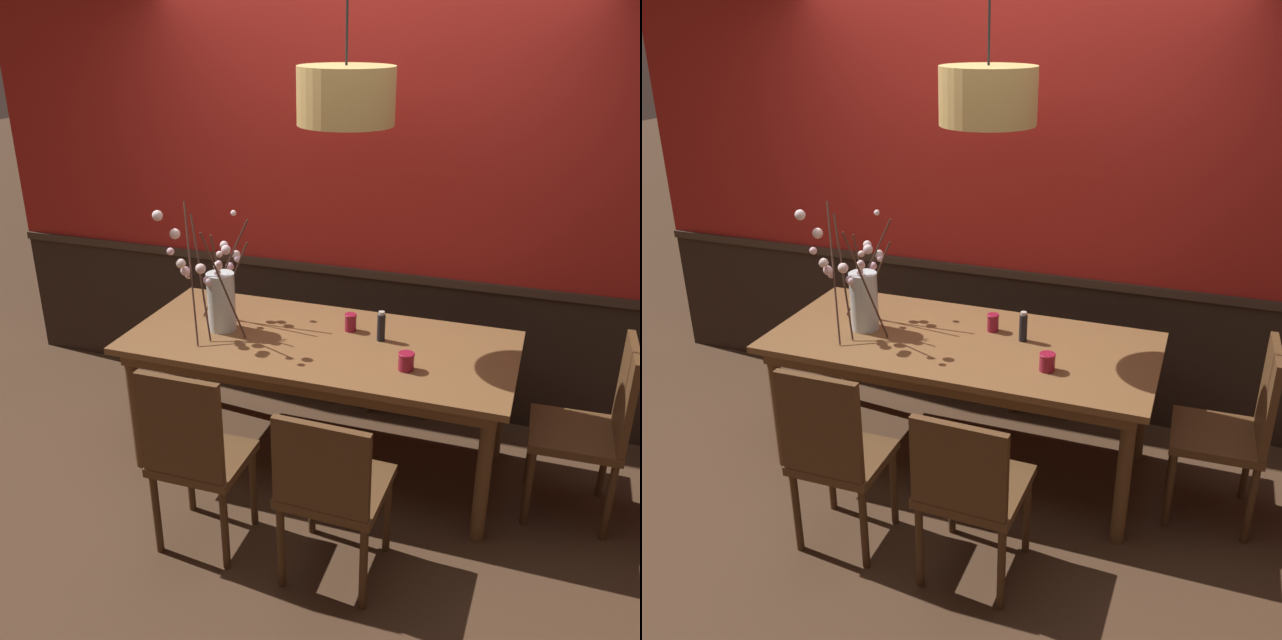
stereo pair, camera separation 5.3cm
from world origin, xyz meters
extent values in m
plane|color=#4C3321|center=(0.00, 0.00, 0.00)|extent=(24.00, 24.00, 0.00)
cube|color=#2D2119|center=(0.00, 0.82, 0.44)|extent=(5.00, 0.12, 0.87)
cube|color=#3E2E24|center=(0.00, 0.81, 0.89)|extent=(5.00, 0.14, 0.05)
cube|color=#B2231E|center=(0.00, 0.82, 1.83)|extent=(5.00, 0.12, 1.92)
cube|color=brown|center=(0.00, 0.00, 0.75)|extent=(2.06, 0.93, 0.04)
cube|color=brown|center=(0.00, 0.00, 0.69)|extent=(1.95, 0.83, 0.08)
cylinder|color=brown|center=(-0.94, -0.38, 0.36)|extent=(0.07, 0.07, 0.73)
cylinder|color=brown|center=(0.94, -0.38, 0.36)|extent=(0.07, 0.07, 0.73)
cylinder|color=brown|center=(-0.94, 0.38, 0.36)|extent=(0.07, 0.07, 0.73)
cylinder|color=brown|center=(0.94, 0.38, 0.36)|extent=(0.07, 0.07, 0.73)
cube|color=brown|center=(0.28, 0.79, 0.46)|extent=(0.45, 0.44, 0.04)
cube|color=brown|center=(0.27, 0.97, 0.69)|extent=(0.40, 0.07, 0.41)
cylinder|color=#492F1A|center=(0.48, 0.64, 0.22)|extent=(0.04, 0.04, 0.44)
cylinder|color=#492F1A|center=(0.12, 0.60, 0.22)|extent=(0.04, 0.04, 0.44)
cylinder|color=#492F1A|center=(0.45, 0.98, 0.22)|extent=(0.04, 0.04, 0.44)
cylinder|color=#492F1A|center=(0.09, 0.95, 0.22)|extent=(0.04, 0.04, 0.44)
cube|color=brown|center=(-0.30, -0.79, 0.46)|extent=(0.41, 0.39, 0.04)
cube|color=brown|center=(-0.30, -0.96, 0.73)|extent=(0.39, 0.04, 0.49)
cylinder|color=#492F1A|center=(-0.48, -0.63, 0.22)|extent=(0.04, 0.04, 0.44)
cylinder|color=#492F1A|center=(-0.13, -0.63, 0.22)|extent=(0.04, 0.04, 0.44)
cylinder|color=#492F1A|center=(-0.48, -0.96, 0.22)|extent=(0.04, 0.04, 0.44)
cylinder|color=#492F1A|center=(-0.13, -0.95, 0.22)|extent=(0.04, 0.04, 0.44)
cube|color=brown|center=(0.35, -0.78, 0.46)|extent=(0.45, 0.45, 0.04)
cube|color=brown|center=(0.34, -0.98, 0.68)|extent=(0.42, 0.05, 0.41)
cylinder|color=#492F1A|center=(0.16, -0.59, 0.22)|extent=(0.04, 0.04, 0.43)
cylinder|color=#492F1A|center=(0.54, -0.60, 0.22)|extent=(0.04, 0.04, 0.43)
cylinder|color=#492F1A|center=(0.15, -0.97, 0.22)|extent=(0.04, 0.04, 0.43)
cylinder|color=#492F1A|center=(0.53, -0.98, 0.22)|extent=(0.04, 0.04, 0.43)
cube|color=brown|center=(-0.32, 0.81, 0.46)|extent=(0.46, 0.42, 0.04)
cube|color=brown|center=(-0.32, 1.00, 0.68)|extent=(0.42, 0.05, 0.40)
cylinder|color=#492F1A|center=(-0.14, 0.63, 0.22)|extent=(0.04, 0.04, 0.44)
cylinder|color=#492F1A|center=(-0.52, 0.65, 0.22)|extent=(0.04, 0.04, 0.44)
cylinder|color=#492F1A|center=(-0.13, 0.98, 0.22)|extent=(0.04, 0.04, 0.44)
cylinder|color=#492F1A|center=(-0.51, 0.99, 0.22)|extent=(0.04, 0.04, 0.44)
cube|color=brown|center=(1.33, 0.00, 0.46)|extent=(0.44, 0.43, 0.04)
cube|color=brown|center=(1.53, 0.00, 0.72)|extent=(0.05, 0.39, 0.49)
cylinder|color=#492F1A|center=(1.15, -0.19, 0.22)|extent=(0.04, 0.04, 0.43)
cylinder|color=#492F1A|center=(1.14, 0.17, 0.22)|extent=(0.04, 0.04, 0.43)
cylinder|color=#492F1A|center=(1.52, -0.18, 0.22)|extent=(0.04, 0.04, 0.43)
cylinder|color=#492F1A|center=(1.51, 0.18, 0.22)|extent=(0.04, 0.04, 0.43)
cylinder|color=silver|center=(-0.55, -0.04, 0.93)|extent=(0.15, 0.15, 0.32)
cylinder|color=silver|center=(-0.55, -0.04, 0.80)|extent=(0.13, 0.13, 0.07)
cylinder|color=#472D23|center=(-0.47, -0.16, 1.07)|extent=(0.19, 0.11, 0.59)
sphere|color=#FFD1CF|center=(-0.43, -0.26, 1.28)|extent=(0.03, 0.03, 0.03)
sphere|color=#F5D3DF|center=(-0.43, -0.20, 1.28)|extent=(0.05, 0.05, 0.05)
sphere|color=#FFCCD9|center=(-0.46, -0.22, 1.21)|extent=(0.03, 0.03, 0.03)
cylinder|color=#472D23|center=(-0.63, -0.11, 1.08)|extent=(0.18, 0.21, 0.63)
sphere|color=silver|center=(-0.59, -0.11, 1.06)|extent=(0.04, 0.04, 0.04)
sphere|color=#F4D2D1|center=(-0.61, -0.14, 1.15)|extent=(0.05, 0.05, 0.05)
sphere|color=#F4CAE7|center=(-0.60, -0.10, 1.06)|extent=(0.04, 0.04, 0.04)
sphere|color=#FFD4CF|center=(-0.71, -0.20, 1.34)|extent=(0.05, 0.05, 0.05)
cylinder|color=#472D23|center=(-0.54, -0.05, 1.04)|extent=(0.08, 0.06, 0.54)
sphere|color=white|center=(-0.54, -0.03, 1.03)|extent=(0.05, 0.05, 0.05)
sphere|color=white|center=(-0.54, -0.09, 1.11)|extent=(0.04, 0.04, 0.04)
sphere|color=#FED8D1|center=(-0.54, -0.09, 1.15)|extent=(0.05, 0.05, 0.05)
cylinder|color=#472D23|center=(-0.55, 0.09, 1.01)|extent=(0.24, 0.05, 0.48)
sphere|color=silver|center=(-0.54, 0.15, 1.14)|extent=(0.05, 0.05, 0.05)
sphere|color=#F6CBE5|center=(-0.53, 0.13, 1.12)|extent=(0.04, 0.04, 0.04)
sphere|color=#FBC8E4|center=(-0.56, 0.05, 0.99)|extent=(0.03, 0.03, 0.03)
cylinder|color=#472D23|center=(-0.67, -0.14, 1.11)|extent=(0.20, 0.31, 0.69)
sphere|color=#F4C6D4|center=(-0.69, -0.16, 1.13)|extent=(0.05, 0.05, 0.05)
sphere|color=silver|center=(-0.69, -0.14, 1.10)|extent=(0.04, 0.04, 0.04)
sphere|color=#F7DBD2|center=(-0.70, -0.19, 1.18)|extent=(0.05, 0.05, 0.05)
sphere|color=#FDC6D2|center=(-0.75, -0.18, 1.24)|extent=(0.04, 0.04, 0.04)
sphere|color=white|center=(-0.79, -0.21, 1.43)|extent=(0.05, 0.05, 0.05)
cylinder|color=#472D23|center=(-0.60, 0.11, 1.06)|extent=(0.28, 0.08, 0.58)
sphere|color=#FDC6E5|center=(-0.59, 0.15, 1.06)|extent=(0.05, 0.05, 0.05)
sphere|color=white|center=(-0.63, 0.18, 1.17)|extent=(0.05, 0.05, 0.05)
sphere|color=white|center=(-0.61, 0.27, 1.34)|extent=(0.03, 0.03, 0.03)
cylinder|color=maroon|center=(0.51, -0.19, 0.81)|extent=(0.08, 0.08, 0.09)
torus|color=#A81B37|center=(0.51, -0.19, 0.85)|extent=(0.08, 0.08, 0.01)
cylinder|color=silver|center=(0.51, -0.19, 0.80)|extent=(0.05, 0.05, 0.05)
cylinder|color=maroon|center=(0.12, 0.17, 0.81)|extent=(0.06, 0.06, 0.10)
torus|color=#A81B37|center=(0.12, 0.17, 0.86)|extent=(0.07, 0.07, 0.01)
cylinder|color=silver|center=(0.12, 0.17, 0.80)|extent=(0.04, 0.04, 0.05)
cylinder|color=black|center=(0.31, 0.10, 0.84)|extent=(0.04, 0.04, 0.15)
cylinder|color=beige|center=(0.31, 0.10, 0.92)|extent=(0.03, 0.03, 0.02)
cylinder|color=tan|center=(0.10, 0.08, 2.01)|extent=(0.47, 0.47, 0.27)
sphere|color=#F9EAB7|center=(0.10, 0.08, 1.97)|extent=(0.14, 0.14, 0.14)
camera|label=1|loc=(1.10, -3.19, 2.36)|focal=39.30mm
camera|label=2|loc=(1.15, -3.18, 2.36)|focal=39.30mm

